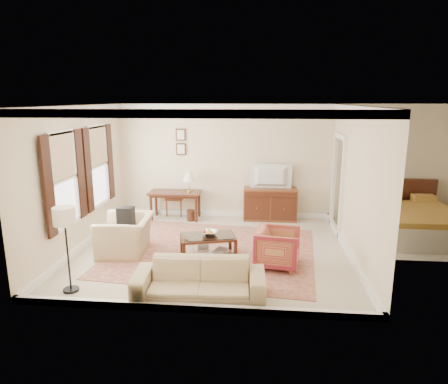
% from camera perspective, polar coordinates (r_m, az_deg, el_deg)
% --- Properties ---
extents(room_shell, '(5.51, 5.01, 2.91)m').
position_cam_1_polar(room_shell, '(7.72, -1.71, 9.11)').
color(room_shell, beige).
rests_on(room_shell, ground).
extents(annex_bedroom, '(3.00, 2.70, 2.90)m').
position_cam_1_polar(annex_bedroom, '(9.85, 26.27, -4.00)').
color(annex_bedroom, beige).
rests_on(annex_bedroom, ground).
extents(window_front, '(0.12, 1.56, 1.80)m').
position_cam_1_polar(window_front, '(7.98, -21.95, 1.61)').
color(window_front, '#CCB284').
rests_on(window_front, room_shell).
extents(window_rear, '(0.12, 1.56, 1.80)m').
position_cam_1_polar(window_rear, '(9.40, -17.56, 3.58)').
color(window_rear, '#CCB284').
rests_on(window_rear, room_shell).
extents(doorway, '(0.10, 1.12, 2.25)m').
position_cam_1_polar(doorway, '(9.51, 15.93, 0.88)').
color(doorway, white).
rests_on(doorway, room_shell).
extents(rug, '(4.32, 3.81, 0.01)m').
position_cam_1_polar(rug, '(8.18, -1.67, -8.44)').
color(rug, maroon).
rests_on(rug, room_shell).
extents(writing_desk, '(1.31, 0.65, 0.71)m').
position_cam_1_polar(writing_desk, '(10.24, -6.98, -0.55)').
color(writing_desk, '#3C1B11').
rests_on(writing_desk, room_shell).
extents(desk_chair, '(0.50, 0.50, 1.05)m').
position_cam_1_polar(desk_chair, '(10.61, -7.01, -0.50)').
color(desk_chair, brown).
rests_on(desk_chair, room_shell).
extents(desk_lamp, '(0.32, 0.32, 0.50)m').
position_cam_1_polar(desk_lamp, '(10.09, -5.01, 1.39)').
color(desk_lamp, silver).
rests_on(desk_lamp, writing_desk).
extents(framed_prints, '(0.25, 0.04, 0.68)m').
position_cam_1_polar(framed_prints, '(10.38, -6.18, 7.15)').
color(framed_prints, '#3C1B11').
rests_on(framed_prints, room_shell).
extents(sideboard, '(1.33, 0.51, 0.82)m').
position_cam_1_polar(sideboard, '(10.20, 6.60, -1.72)').
color(sideboard, brown).
rests_on(sideboard, room_shell).
extents(tv, '(0.99, 0.57, 0.13)m').
position_cam_1_polar(tv, '(9.99, 6.73, 3.28)').
color(tv, black).
rests_on(tv, sideboard).
extents(coffee_table, '(1.17, 0.87, 0.44)m').
position_cam_1_polar(coffee_table, '(7.81, -2.31, -6.92)').
color(coffee_table, '#3C1B11').
rests_on(coffee_table, room_shell).
extents(fruit_bowl, '(0.42, 0.42, 0.10)m').
position_cam_1_polar(fruit_bowl, '(7.78, -2.04, -5.75)').
color(fruit_bowl, silver).
rests_on(fruit_bowl, coffee_table).
extents(book_a, '(0.28, 0.08, 0.38)m').
position_cam_1_polar(book_a, '(7.93, -3.79, -7.87)').
color(book_a, brown).
rests_on(book_a, coffee_table).
extents(book_b, '(0.27, 0.12, 0.38)m').
position_cam_1_polar(book_b, '(7.84, -1.20, -8.13)').
color(book_b, brown).
rests_on(book_b, coffee_table).
extents(striped_armchair, '(0.83, 0.87, 0.79)m').
position_cam_1_polar(striped_armchair, '(7.42, 7.67, -7.63)').
color(striped_armchair, maroon).
rests_on(striped_armchair, room_shell).
extents(club_armchair, '(0.81, 1.18, 0.99)m').
position_cam_1_polar(club_armchair, '(8.21, -13.90, -5.12)').
color(club_armchair, tan).
rests_on(club_armchair, room_shell).
extents(backpack, '(0.28, 0.36, 0.40)m').
position_cam_1_polar(backpack, '(8.22, -13.85, -3.26)').
color(backpack, black).
rests_on(backpack, club_armchair).
extents(sofa, '(2.05, 0.69, 0.79)m').
position_cam_1_polar(sofa, '(6.26, -3.56, -11.62)').
color(sofa, tan).
rests_on(sofa, room_shell).
extents(floor_lamp, '(0.34, 0.34, 1.40)m').
position_cam_1_polar(floor_lamp, '(6.66, -21.80, -4.06)').
color(floor_lamp, black).
rests_on(floor_lamp, room_shell).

